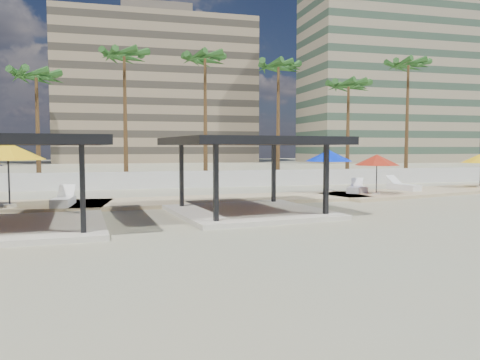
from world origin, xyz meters
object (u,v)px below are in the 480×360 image
at_px(pavilion_central, 249,169).
at_px(lounger_d, 355,189).
at_px(pavilion_west, 11,174).
at_px(lounger_a, 64,201).
at_px(lounger_c, 403,187).
at_px(lounger_b, 359,188).
at_px(umbrella_c, 377,160).

relative_size(pavilion_central, lounger_d, 3.41).
xyz_separation_m(pavilion_west, lounger_d, (17.58, 7.95, -1.60)).
height_order(pavilion_central, lounger_a, pavilion_central).
bearing_deg(lounger_c, lounger_a, 85.03).
distance_m(lounger_b, lounger_c, 3.21).
bearing_deg(lounger_d, lounger_a, 134.92).
height_order(pavilion_central, lounger_b, pavilion_central).
distance_m(pavilion_west, lounger_b, 19.95).
bearing_deg(lounger_a, lounger_b, -76.21).
height_order(pavilion_west, umbrella_c, pavilion_west).
distance_m(pavilion_west, lounger_a, 5.83).
xyz_separation_m(pavilion_west, lounger_b, (18.06, 8.32, -1.61)).
relative_size(pavilion_central, pavilion_west, 1.06).
relative_size(pavilion_central, lounger_a, 3.03).
height_order(pavilion_west, lounger_b, pavilion_west).
relative_size(lounger_b, lounger_d, 0.98).
bearing_deg(pavilion_west, lounger_d, 20.02).
relative_size(lounger_b, lounger_c, 0.86).
bearing_deg(lounger_d, lounger_c, -44.89).
bearing_deg(pavilion_central, lounger_c, 21.18).
bearing_deg(lounger_c, lounger_b, 79.90).
bearing_deg(lounger_a, pavilion_central, -110.70).
bearing_deg(lounger_b, lounger_d, 145.41).
height_order(pavilion_central, umbrella_c, pavilion_central).
distance_m(pavilion_central, pavilion_west, 9.29).
relative_size(lounger_c, lounger_d, 1.14).
distance_m(pavilion_west, lounger_c, 22.96).
relative_size(pavilion_west, lounger_a, 2.86).
distance_m(pavilion_west, umbrella_c, 19.24).
distance_m(pavilion_central, lounger_c, 13.98).
xyz_separation_m(pavilion_central, lounger_a, (-8.02, 3.75, -1.59)).
bearing_deg(umbrella_c, lounger_b, 91.96).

